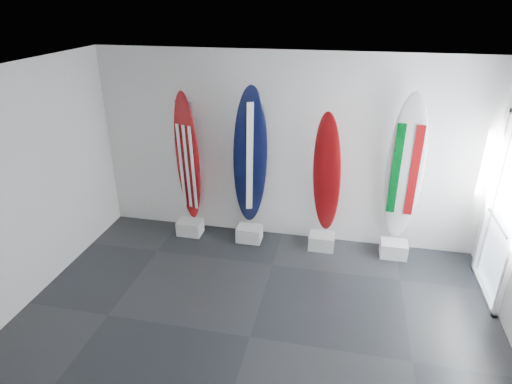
% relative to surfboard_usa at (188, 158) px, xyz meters
% --- Properties ---
extents(floor, '(6.00, 6.00, 0.00)m').
position_rel_surfboard_usa_xyz_m(floor, '(1.53, -2.28, -1.32)').
color(floor, black).
rests_on(floor, ground).
extents(ceiling, '(6.00, 6.00, 0.00)m').
position_rel_surfboard_usa_xyz_m(ceiling, '(1.53, -2.28, 1.68)').
color(ceiling, white).
rests_on(ceiling, wall_back).
extents(wall_back, '(6.00, 0.00, 6.00)m').
position_rel_surfboard_usa_xyz_m(wall_back, '(1.53, 0.22, 0.18)').
color(wall_back, white).
rests_on(wall_back, ground).
extents(wall_left, '(0.00, 5.00, 5.00)m').
position_rel_surfboard_usa_xyz_m(wall_left, '(-1.47, -2.28, 0.18)').
color(wall_left, white).
rests_on(wall_left, ground).
extents(display_block_usa, '(0.40, 0.30, 0.24)m').
position_rel_surfboard_usa_xyz_m(display_block_usa, '(0.00, -0.10, -1.20)').
color(display_block_usa, silver).
rests_on(display_block_usa, floor).
extents(surfboard_usa, '(0.52, 0.33, 2.17)m').
position_rel_surfboard_usa_xyz_m(surfboard_usa, '(0.00, 0.00, 0.00)').
color(surfboard_usa, maroon).
rests_on(surfboard_usa, display_block_usa).
extents(display_block_navy, '(0.40, 0.30, 0.24)m').
position_rel_surfboard_usa_xyz_m(display_block_navy, '(1.03, -0.10, -1.20)').
color(display_block_navy, silver).
rests_on(display_block_navy, floor).
extents(surfboard_navy, '(0.62, 0.53, 2.33)m').
position_rel_surfboard_usa_xyz_m(surfboard_navy, '(1.03, 0.00, 0.07)').
color(surfboard_navy, black).
rests_on(surfboard_navy, display_block_navy).
extents(display_block_swiss, '(0.40, 0.30, 0.24)m').
position_rel_surfboard_usa_xyz_m(display_block_swiss, '(2.21, -0.10, -1.20)').
color(display_block_swiss, silver).
rests_on(display_block_swiss, floor).
extents(surfboard_swiss, '(0.52, 0.42, 1.99)m').
position_rel_surfboard_usa_xyz_m(surfboard_swiss, '(2.21, 0.00, -0.09)').
color(surfboard_swiss, maroon).
rests_on(surfboard_swiss, display_block_swiss).
extents(display_block_italy, '(0.40, 0.30, 0.24)m').
position_rel_surfboard_usa_xyz_m(display_block_italy, '(3.32, -0.10, -1.20)').
color(display_block_italy, silver).
rests_on(display_block_italy, floor).
extents(surfboard_italy, '(0.55, 0.32, 2.32)m').
position_rel_surfboard_usa_xyz_m(surfboard_italy, '(3.32, 0.00, 0.07)').
color(surfboard_italy, white).
rests_on(surfboard_italy, display_block_italy).
extents(wall_outlet, '(0.09, 0.02, 0.13)m').
position_rel_surfboard_usa_xyz_m(wall_outlet, '(-0.92, 0.20, -0.97)').
color(wall_outlet, silver).
rests_on(wall_outlet, wall_back).
extents(glass_door, '(0.12, 1.16, 2.85)m').
position_rel_surfboard_usa_xyz_m(glass_door, '(4.50, -0.73, 0.10)').
color(glass_door, white).
rests_on(glass_door, floor).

